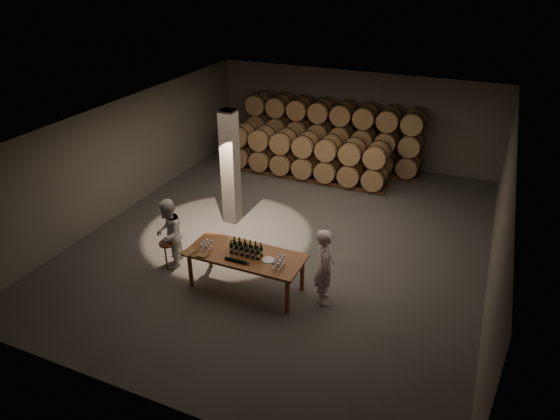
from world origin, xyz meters
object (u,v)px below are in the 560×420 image
at_px(tasting_table, 245,258).
at_px(person_man, 325,267).
at_px(plate, 268,260).
at_px(stool, 168,247).
at_px(bottle_cluster, 246,250).
at_px(notebook_near, 202,255).
at_px(person_woman, 169,234).

bearing_deg(tasting_table, person_man, 7.97).
distance_m(plate, stool, 2.70).
bearing_deg(stool, person_man, 2.98).
height_order(tasting_table, stool, tasting_table).
bearing_deg(bottle_cluster, notebook_near, -153.38).
distance_m(plate, notebook_near, 1.45).
height_order(notebook_near, person_man, person_man).
relative_size(bottle_cluster, person_man, 0.42).
height_order(bottle_cluster, person_man, person_man).
bearing_deg(stool, tasting_table, -1.20).
bearing_deg(notebook_near, bottle_cluster, 21.63).
xyz_separation_m(bottle_cluster, plate, (0.54, -0.02, -0.11)).
bearing_deg(person_woman, notebook_near, 44.91).
height_order(notebook_near, stool, notebook_near).
height_order(plate, person_man, person_man).
distance_m(bottle_cluster, person_man, 1.75).
distance_m(bottle_cluster, person_woman, 2.12).
bearing_deg(person_woman, plate, 65.27).
distance_m(notebook_near, person_woman, 1.38).
bearing_deg(bottle_cluster, tasting_table, -178.57).
distance_m(plate, person_woman, 2.66).
bearing_deg(bottle_cluster, stool, 178.83).
relative_size(tasting_table, notebook_near, 11.43).
distance_m(notebook_near, person_man, 2.66).
bearing_deg(notebook_near, tasting_table, 22.28).
xyz_separation_m(bottle_cluster, person_man, (1.73, 0.24, -0.14)).
xyz_separation_m(bottle_cluster, notebook_near, (-0.85, -0.43, -0.11)).
distance_m(notebook_near, stool, 1.42).
height_order(notebook_near, person_woman, person_woman).
bearing_deg(person_man, bottle_cluster, 73.19).
xyz_separation_m(bottle_cluster, person_woman, (-2.11, 0.12, -0.16)).
height_order(stool, person_woman, person_woman).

